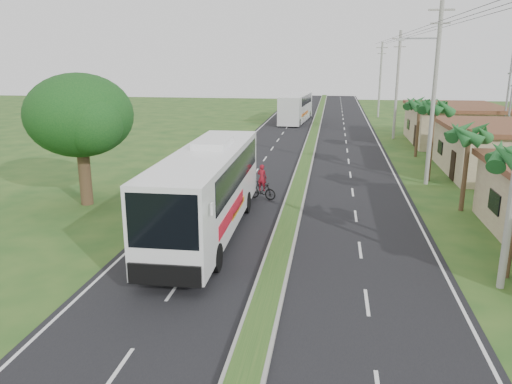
# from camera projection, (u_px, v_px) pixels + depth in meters

# --- Properties ---
(ground) EXTENTS (180.00, 180.00, 0.00)m
(ground) POSITION_uv_depth(u_px,v_px,m) (268.00, 296.00, 17.99)
(ground) COLOR #214A1B
(ground) RESTS_ON ground
(road_asphalt) EXTENTS (14.00, 160.00, 0.02)m
(road_asphalt) POSITION_uv_depth(u_px,v_px,m) (303.00, 173.00, 37.07)
(road_asphalt) COLOR black
(road_asphalt) RESTS_ON ground
(median_strip) EXTENTS (1.20, 160.00, 0.18)m
(median_strip) POSITION_uv_depth(u_px,v_px,m) (303.00, 172.00, 37.05)
(median_strip) COLOR gray
(median_strip) RESTS_ON ground
(lane_edge_left) EXTENTS (0.12, 160.00, 0.01)m
(lane_edge_left) POSITION_uv_depth(u_px,v_px,m) (215.00, 170.00, 38.06)
(lane_edge_left) COLOR silver
(lane_edge_left) RESTS_ON ground
(lane_edge_right) EXTENTS (0.12, 160.00, 0.01)m
(lane_edge_right) POSITION_uv_depth(u_px,v_px,m) (395.00, 176.00, 36.09)
(lane_edge_right) COLOR silver
(lane_edge_right) RESTS_ON ground
(shop_mid) EXTENTS (7.60, 10.60, 3.67)m
(shop_mid) POSITION_uv_depth(u_px,v_px,m) (496.00, 149.00, 36.45)
(shop_mid) COLOR tan
(shop_mid) RESTS_ON ground
(shop_far) EXTENTS (8.60, 11.60, 3.82)m
(shop_far) POSITION_uv_depth(u_px,v_px,m) (453.00, 124.00, 49.79)
(shop_far) COLOR tan
(shop_far) RESTS_ON ground
(palm_verge_b) EXTENTS (2.40, 2.40, 5.05)m
(palm_verge_b) POSITION_uv_depth(u_px,v_px,m) (469.00, 133.00, 26.93)
(palm_verge_b) COLOR #473321
(palm_verge_b) RESTS_ON ground
(palm_verge_c) EXTENTS (2.40, 2.40, 5.85)m
(palm_verge_c) POSITION_uv_depth(u_px,v_px,m) (435.00, 107.00, 33.50)
(palm_verge_c) COLOR #473321
(palm_verge_c) RESTS_ON ground
(palm_verge_d) EXTENTS (2.40, 2.40, 5.25)m
(palm_verge_d) POSITION_uv_depth(u_px,v_px,m) (420.00, 104.00, 42.17)
(palm_verge_d) COLOR #473321
(palm_verge_d) RESTS_ON ground
(shade_tree) EXTENTS (6.30, 6.00, 7.54)m
(shade_tree) POSITION_uv_depth(u_px,v_px,m) (78.00, 118.00, 28.02)
(shade_tree) COLOR #473321
(shade_tree) RESTS_ON ground
(utility_pole_b) EXTENTS (3.20, 0.28, 12.00)m
(utility_pole_b) POSITION_uv_depth(u_px,v_px,m) (434.00, 91.00, 32.30)
(utility_pole_b) COLOR gray
(utility_pole_b) RESTS_ON ground
(utility_pole_c) EXTENTS (1.60, 0.28, 11.00)m
(utility_pole_c) POSITION_uv_depth(u_px,v_px,m) (397.00, 84.00, 51.54)
(utility_pole_c) COLOR gray
(utility_pole_c) RESTS_ON ground
(utility_pole_d) EXTENTS (1.60, 0.28, 10.50)m
(utility_pole_d) POSITION_uv_depth(u_px,v_px,m) (380.00, 79.00, 70.69)
(utility_pole_d) COLOR gray
(utility_pole_d) RESTS_ON ground
(coach_bus_main) EXTENTS (3.11, 13.69, 4.41)m
(coach_bus_main) POSITION_uv_depth(u_px,v_px,m) (208.00, 185.00, 23.77)
(coach_bus_main) COLOR white
(coach_bus_main) RESTS_ON ground
(coach_bus_far) EXTENTS (3.70, 12.68, 3.64)m
(coach_bus_far) POSITION_uv_depth(u_px,v_px,m) (296.00, 106.00, 66.59)
(coach_bus_far) COLOR silver
(coach_bus_far) RESTS_ON ground
(motorcyclist) EXTENTS (1.88, 1.04, 2.16)m
(motorcyclist) POSITION_uv_depth(u_px,v_px,m) (262.00, 187.00, 30.07)
(motorcyclist) COLOR black
(motorcyclist) RESTS_ON ground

